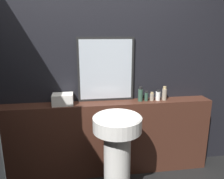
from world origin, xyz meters
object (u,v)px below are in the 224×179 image
object	(u,v)px
shampoo_bottle	(140,95)
conditioner_bottle	(146,96)
body_wash_bottle	(158,95)
hand_soap_bottle	(164,94)
mirror	(106,70)
lotion_bottle	(152,97)
towel_stack	(63,99)
pedestal_sink	(117,149)

from	to	relation	value
shampoo_bottle	conditioner_bottle	distance (m)	0.07
body_wash_bottle	hand_soap_bottle	xyz separation A→B (m)	(0.08, 0.00, 0.02)
hand_soap_bottle	body_wash_bottle	bearing A→B (deg)	180.00
conditioner_bottle	body_wash_bottle	world-z (taller)	body_wash_bottle
conditioner_bottle	mirror	bearing A→B (deg)	168.79
conditioner_bottle	lotion_bottle	size ratio (longest dim) A/B	1.15
towel_stack	body_wash_bottle	bearing A→B (deg)	0.00
pedestal_sink	conditioner_bottle	xyz separation A→B (m)	(0.41, 0.45, 0.38)
mirror	hand_soap_bottle	bearing A→B (deg)	-7.66
lotion_bottle	body_wash_bottle	bearing A→B (deg)	0.00
conditioner_bottle	pedestal_sink	bearing A→B (deg)	-132.62
mirror	shampoo_bottle	bearing A→B (deg)	-13.20
towel_stack	lotion_bottle	xyz separation A→B (m)	(1.01, 0.00, -0.01)
mirror	hand_soap_bottle	size ratio (longest dim) A/B	4.42
shampoo_bottle	body_wash_bottle	distance (m)	0.21
towel_stack	body_wash_bottle	size ratio (longest dim) A/B	1.77
shampoo_bottle	conditioner_bottle	bearing A→B (deg)	0.00
pedestal_sink	towel_stack	distance (m)	0.79
mirror	body_wash_bottle	bearing A→B (deg)	-8.62
conditioner_bottle	body_wash_bottle	bearing A→B (deg)	-0.00
pedestal_sink	conditioner_bottle	world-z (taller)	conditioner_bottle
pedestal_sink	hand_soap_bottle	size ratio (longest dim) A/B	5.48
pedestal_sink	mirror	world-z (taller)	mirror
shampoo_bottle	hand_soap_bottle	distance (m)	0.29
shampoo_bottle	hand_soap_bottle	bearing A→B (deg)	-0.00
pedestal_sink	body_wash_bottle	bearing A→B (deg)	39.10
mirror	shampoo_bottle	distance (m)	0.48
towel_stack	hand_soap_bottle	xyz separation A→B (m)	(1.15, 0.00, 0.01)
body_wash_bottle	lotion_bottle	bearing A→B (deg)	180.00
lotion_bottle	conditioner_bottle	bearing A→B (deg)	180.00
towel_stack	pedestal_sink	bearing A→B (deg)	-40.65
mirror	conditioner_bottle	world-z (taller)	mirror
towel_stack	lotion_bottle	world-z (taller)	towel_stack
towel_stack	lotion_bottle	distance (m)	1.01
hand_soap_bottle	towel_stack	bearing A→B (deg)	180.00
shampoo_bottle	conditioner_bottle	world-z (taller)	shampoo_bottle
towel_stack	hand_soap_bottle	world-z (taller)	hand_soap_bottle
mirror	shampoo_bottle	world-z (taller)	mirror
shampoo_bottle	body_wash_bottle	xyz separation A→B (m)	(0.21, -0.00, -0.02)
lotion_bottle	hand_soap_bottle	world-z (taller)	hand_soap_bottle
body_wash_bottle	pedestal_sink	bearing A→B (deg)	-140.90
conditioner_bottle	hand_soap_bottle	size ratio (longest dim) A/B	0.71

